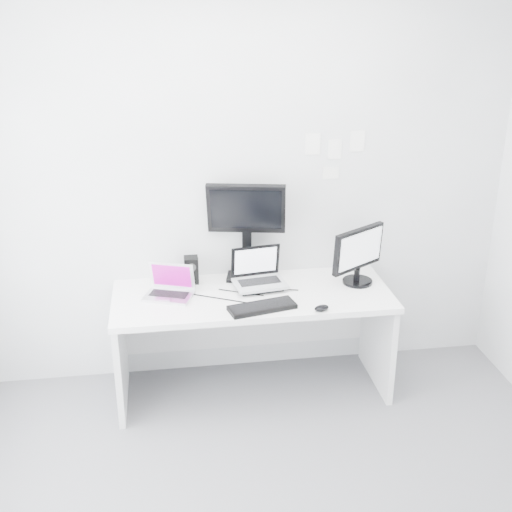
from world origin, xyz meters
name	(u,v)px	position (x,y,z in m)	size (l,w,h in m)	color
back_wall	(245,186)	(0.00, 1.60, 1.35)	(3.60, 3.60, 0.00)	silver
desk	(253,343)	(0.00, 1.25, 0.36)	(1.80, 0.70, 0.73)	white
macbook	(168,282)	(-0.54, 1.27, 0.84)	(0.30, 0.22, 0.22)	#B6B6BB
speaker	(191,270)	(-0.38, 1.48, 0.82)	(0.09, 0.09, 0.18)	black
dell_laptop	(260,269)	(0.06, 1.32, 0.87)	(0.33, 0.26, 0.28)	#B5B8BD
rear_monitor	(247,230)	(0.00, 1.50, 1.08)	(0.51, 0.18, 0.70)	black
samsung_monitor	(359,255)	(0.72, 1.31, 0.93)	(0.44, 0.20, 0.40)	black
keyboard	(262,307)	(0.03, 1.02, 0.74)	(0.42, 0.15, 0.03)	black
mouse	(322,308)	(0.39, 0.95, 0.75)	(0.10, 0.06, 0.03)	black
wall_note_0	(313,144)	(0.45, 1.59, 1.62)	(0.10, 0.00, 0.14)	white
wall_note_1	(335,149)	(0.60, 1.59, 1.58)	(0.09, 0.00, 0.13)	white
wall_note_2	(357,141)	(0.75, 1.59, 1.63)	(0.10, 0.00, 0.14)	white
wall_note_3	(331,173)	(0.58, 1.59, 1.42)	(0.11, 0.00, 0.08)	white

